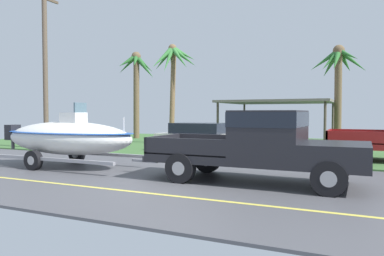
% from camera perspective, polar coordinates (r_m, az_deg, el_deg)
% --- Properties ---
extents(ground, '(36.00, 22.00, 0.11)m').
position_cam_1_polar(ground, '(18.12, 10.30, -3.59)').
color(ground, '#4C4C51').
extents(pickup_truck_towing, '(5.88, 2.17, 1.92)m').
position_cam_1_polar(pickup_truck_towing, '(9.95, 11.68, -2.28)').
color(pickup_truck_towing, black).
rests_on(pickup_truck_towing, ground).
extents(boat_on_trailer, '(6.41, 2.23, 2.20)m').
position_cam_1_polar(boat_on_trailer, '(13.36, -18.64, -1.42)').
color(boat_on_trailer, gray).
rests_on(boat_on_trailer, ground).
extents(parked_sedan_near, '(4.35, 1.88, 1.38)m').
position_cam_1_polar(parked_sedan_near, '(17.50, 1.58, -1.53)').
color(parked_sedan_near, beige).
rests_on(parked_sedan_near, ground).
extents(carport_awning, '(6.47, 5.83, 2.60)m').
position_cam_1_polar(carport_awning, '(23.51, 13.16, 3.83)').
color(carport_awning, '#4C4238').
rests_on(carport_awning, ground).
extents(palm_tree_near_right, '(3.26, 3.13, 5.81)m').
position_cam_1_polar(palm_tree_near_right, '(23.43, 21.52, 8.24)').
color(palm_tree_near_right, brown).
rests_on(palm_tree_near_right, ground).
extents(palm_tree_mid, '(3.24, 3.35, 5.83)m').
position_cam_1_polar(palm_tree_mid, '(21.79, -2.93, 9.67)').
color(palm_tree_mid, brown).
rests_on(palm_tree_mid, ground).
extents(palm_tree_far_left, '(3.16, 2.57, 6.16)m').
position_cam_1_polar(palm_tree_far_left, '(26.59, -8.56, 7.94)').
color(palm_tree_far_left, brown).
rests_on(palm_tree_far_left, ground).
extents(utility_pole, '(0.24, 1.80, 8.13)m').
position_cam_1_polar(utility_pole, '(20.07, -21.68, 8.95)').
color(utility_pole, brown).
rests_on(utility_pole, ground).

